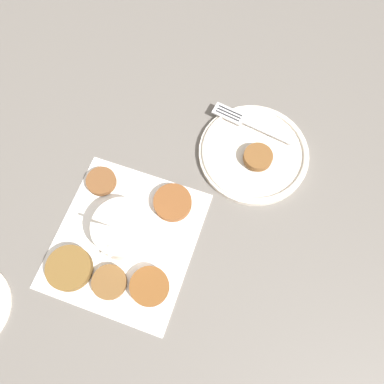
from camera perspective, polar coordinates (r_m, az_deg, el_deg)
The scene contains 11 objects.
ground_plane at distance 0.73m, azimuth -7.59°, elevation -6.06°, with size 4.00×4.00×0.00m, color #605B56.
napkin at distance 0.73m, azimuth -10.12°, elevation -7.16°, with size 0.29×0.26×0.00m.
sauce_bowl at distance 0.72m, azimuth -10.49°, elevation -5.68°, with size 0.12×0.11×0.09m.
fritter_0 at distance 0.73m, azimuth -2.97°, elevation -1.63°, with size 0.08×0.08×0.02m.
fritter_1 at distance 0.70m, azimuth -6.49°, elevation -14.11°, with size 0.07×0.07×0.02m.
fritter_2 at distance 0.73m, azimuth -18.19°, elevation -10.97°, with size 0.08×0.08×0.02m.
fritter_3 at distance 0.77m, azimuth -13.66°, elevation 1.60°, with size 0.06×0.06×0.01m.
fritter_4 at distance 0.71m, azimuth -12.49°, elevation -13.27°, with size 0.06×0.06×0.01m.
serving_plate at distance 0.79m, azimuth 9.37°, elevation 5.91°, with size 0.23×0.23×0.02m.
fritter_on_plate at distance 0.77m, azimuth 10.02°, elevation 5.26°, with size 0.06×0.06×0.02m.
fork at distance 0.81m, azimuth 7.91°, elevation 10.72°, with size 0.05×0.18×0.00m.
Camera 1 is at (0.15, 0.15, 0.70)m, focal length 35.00 mm.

